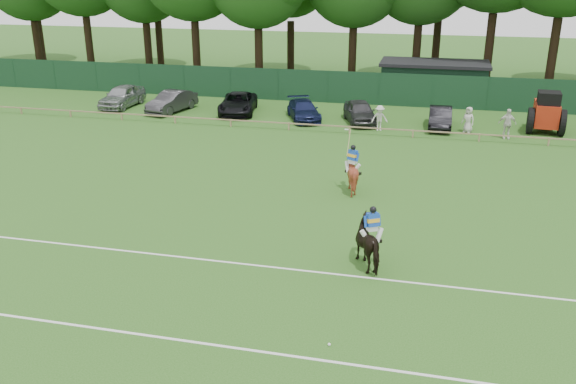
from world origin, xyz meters
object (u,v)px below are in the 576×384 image
(suv_black, at_px, (238,103))
(tractor, at_px, (546,113))
(utility_shed, at_px, (433,81))
(spectator_mid, at_px, (507,124))
(spectator_left, at_px, (379,118))
(estate_black, at_px, (440,118))
(horse_dark, at_px, (371,243))
(horse_chestnut, at_px, (352,174))
(sedan_grey, at_px, (172,101))
(polo_ball, at_px, (329,344))
(spectator_right, at_px, (468,120))
(sedan_silver, at_px, (122,96))
(sedan_navy, at_px, (304,110))
(hatch_grey, at_px, (360,112))

(suv_black, bearing_deg, tractor, -11.57)
(utility_shed, bearing_deg, spectator_mid, -66.93)
(spectator_left, bearing_deg, estate_black, 4.54)
(horse_dark, height_order, horse_chestnut, horse_dark)
(sedan_grey, distance_m, polo_ball, 31.13)
(spectator_mid, relative_size, polo_ball, 21.00)
(sedan_grey, bearing_deg, tractor, 12.88)
(spectator_right, bearing_deg, sedan_grey, -153.31)
(spectator_left, xyz_separation_m, spectator_mid, (7.88, -0.19, 0.12))
(sedan_grey, height_order, polo_ball, sedan_grey)
(polo_ball, bearing_deg, tractor, 70.24)
(estate_black, xyz_separation_m, polo_ball, (-2.96, -26.17, -0.64))
(horse_dark, relative_size, suv_black, 0.40)
(sedan_silver, bearing_deg, spectator_mid, -4.66)
(horse_chestnut, bearing_deg, spectator_mid, -96.31)
(suv_black, relative_size, sedan_navy, 1.15)
(horse_dark, height_order, estate_black, horse_dark)
(estate_black, xyz_separation_m, spectator_right, (1.76, -0.76, 0.14))
(horse_dark, distance_m, spectator_right, 20.60)
(sedan_navy, height_order, polo_ball, sedan_navy)
(sedan_silver, relative_size, spectator_mid, 2.55)
(sedan_navy, bearing_deg, spectator_right, -27.92)
(estate_black, bearing_deg, spectator_right, -23.26)
(horse_dark, relative_size, sedan_grey, 0.45)
(horse_dark, distance_m, tractor, 23.17)
(horse_dark, relative_size, hatch_grey, 0.47)
(hatch_grey, bearing_deg, sedan_silver, 158.80)
(sedan_navy, xyz_separation_m, tractor, (15.89, 0.21, 0.61))
(sedan_navy, distance_m, spectator_right, 11.09)
(tractor, bearing_deg, utility_shed, 134.41)
(suv_black, xyz_separation_m, utility_shed, (13.73, 8.10, 0.81))
(sedan_grey, relative_size, suv_black, 0.88)
(hatch_grey, bearing_deg, polo_ball, -103.36)
(polo_ball, bearing_deg, spectator_mid, 74.01)
(hatch_grey, xyz_separation_m, utility_shed, (4.72, 8.92, 0.78))
(horse_dark, relative_size, spectator_mid, 1.10)
(hatch_grey, distance_m, spectator_left, 2.34)
(horse_chestnut, relative_size, sedan_navy, 0.38)
(horse_chestnut, xyz_separation_m, utility_shed, (3.44, 22.48, 0.67))
(sedan_silver, relative_size, suv_black, 0.93)
(sedan_silver, distance_m, sedan_navy, 14.32)
(sedan_grey, xyz_separation_m, sedan_navy, (9.95, -0.14, -0.10))
(sedan_grey, bearing_deg, sedan_navy, 11.92)
(horse_chestnut, relative_size, spectator_left, 1.05)
(spectator_left, xyz_separation_m, spectator_right, (5.61, 0.86, 0.00))
(hatch_grey, relative_size, polo_ball, 49.33)
(horse_dark, xyz_separation_m, polo_ball, (-0.60, -5.23, -0.83))
(horse_dark, relative_size, sedan_navy, 0.46)
(suv_black, bearing_deg, sedan_silver, 169.86)
(sedan_silver, bearing_deg, spectator_left, -6.44)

